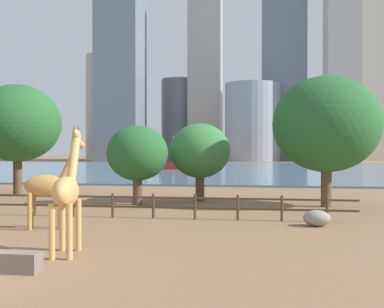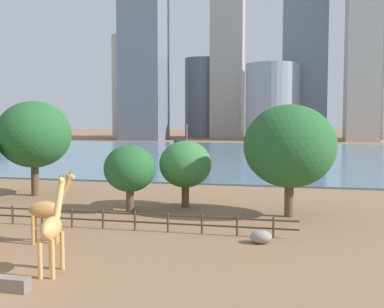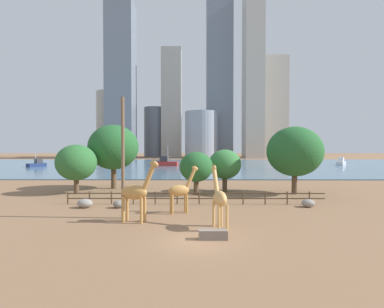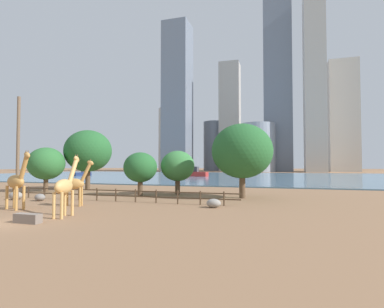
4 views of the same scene
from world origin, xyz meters
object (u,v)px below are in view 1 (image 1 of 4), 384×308
Objects in this scene: tree_center_broad at (200,151)px; boat_tug at (171,163)px; feeding_trough at (10,262)px; giraffe_young at (49,185)px; boulder_by_pole at (317,218)px; tree_left_small at (326,124)px; tree_right_small at (137,154)px; tree_right_tall at (18,123)px; giraffe_tall at (67,191)px.

tree_center_broad is 0.79× the size of boat_tug.
giraffe_young is at bearing 107.42° from feeding_trough.
boulder_by_pole is 0.23× the size of tree_center_broad.
tree_center_broad is at bearing 166.36° from tree_left_small.
giraffe_young is at bearing -167.77° from boulder_by_pole.
feeding_trough is (2.36, -7.53, -1.71)m from giraffe_young.
feeding_trough is at bearing -74.38° from boat_tug.
feeding_trough is 22.06m from tree_left_small.
boat_tug is at bearing 111.39° from tree_left_small.
boulder_by_pole is 0.24× the size of tree_right_small.
boat_tug is (-7.18, 63.86, -0.80)m from giraffe_young.
feeding_trough is at bearing -61.67° from tree_right_tall.
tree_center_broad is 8.81m from tree_left_small.
tree_left_small is 1.20× the size of boat_tug.
tree_left_small reaches higher than tree_right_small.
giraffe_tall reaches higher than giraffe_young.
tree_right_small is at bearing 92.99° from feeding_trough.
tree_right_small is at bearing -72.90° from boat_tug.
tree_right_tall is at bearing 22.14° from giraffe_tall.
tree_right_small is at bearing -176.04° from tree_left_small.
giraffe_tall is 69.51m from boat_tug.
feeding_trough is at bearing -90.90° from giraffe_young.
boat_tug reaches higher than tree_right_small.
tree_left_small is (1.41, 8.15, 4.87)m from boulder_by_pole.
giraffe_young is at bearing -98.29° from tree_right_small.
boulder_by_pole is at bearing -30.05° from tree_right_tall.
boat_tug reaches higher than giraffe_tall.
tree_left_small is 12.33m from tree_right_small.
feeding_trough is 0.34× the size of tree_right_small.
feeding_trough is 0.20× the size of tree_right_tall.
boat_tug is (-9.54, 71.39, 0.90)m from feeding_trough.
boat_tug is (-12.38, 51.03, -2.34)m from tree_center_broad.
tree_left_small is (23.67, -4.73, -0.52)m from tree_right_tall.
tree_center_broad is (2.22, 17.73, 1.37)m from giraffe_tall.
tree_right_tall is 13.01m from tree_right_small.
tree_right_small is at bearing -142.51° from tree_center_broad.
tree_left_small is at bearing -44.55° from giraffe_tall.
tree_center_broad is 52.56m from boat_tug.
tree_right_tall is (-22.26, 12.88, 5.39)m from boulder_by_pole.
boulder_by_pole is 13.34m from tree_right_small.
boulder_by_pole is (9.21, 7.54, -1.79)m from giraffe_tall.
tree_right_tall is (-13.05, 20.42, 3.60)m from giraffe_tall.
tree_right_small is (11.51, -5.57, -2.39)m from tree_right_tall.
tree_right_small is (-0.91, 17.48, 3.08)m from feeding_trough.
tree_left_small is at bearing 80.17° from boulder_by_pole.
tree_center_broad is (-6.99, 10.19, 3.16)m from boulder_by_pole.
tree_right_small is at bearing 63.38° from giraffe_young.
giraffe_tall is 24.49m from tree_right_tall.
tree_center_broad is at bearing -17.58° from giraffe_tall.
feeding_trough is 0.26× the size of boat_tug.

